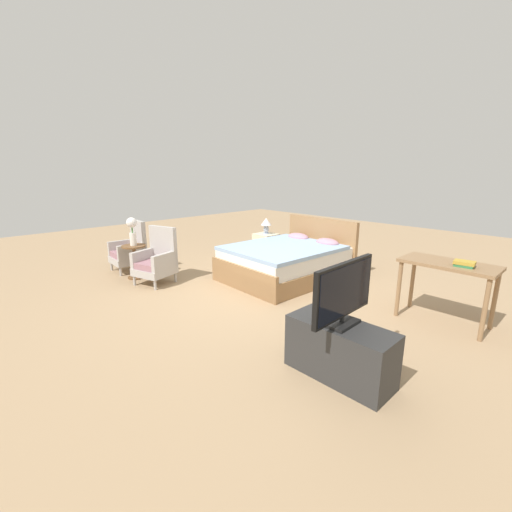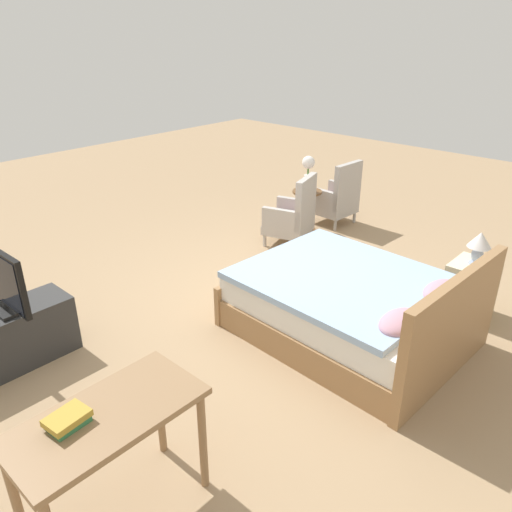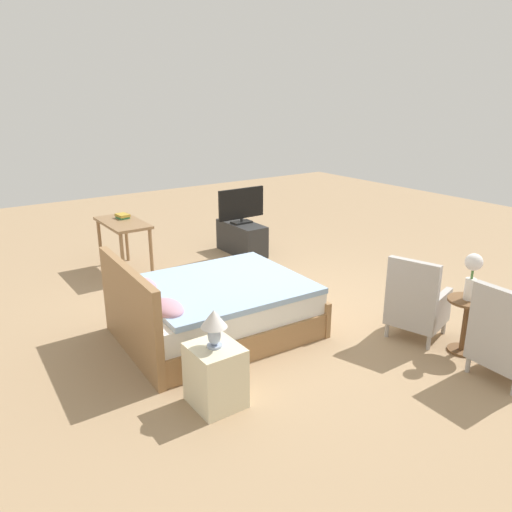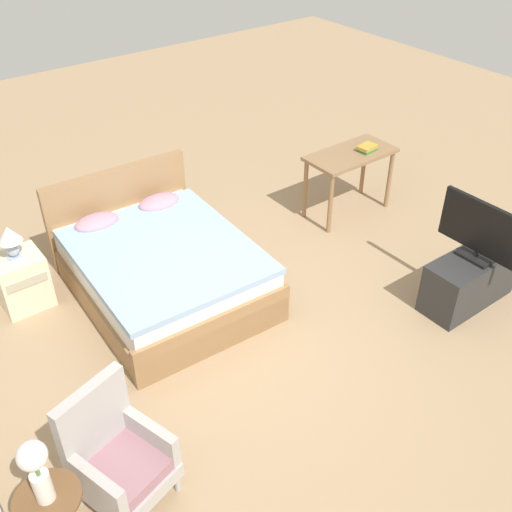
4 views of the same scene
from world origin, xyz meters
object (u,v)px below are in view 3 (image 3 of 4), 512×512
(armchair_by_window_right, at_px, (416,305))
(vanity_desk, at_px, (123,229))
(nightstand, at_px, (215,375))
(book_stack, at_px, (123,216))
(table_lamp, at_px, (214,323))
(flower_vase, at_px, (473,272))
(tv_stand, at_px, (242,238))
(tv_flatscreen, at_px, (241,205))
(armchair_by_window_left, at_px, (506,342))
(side_table, at_px, (466,319))
(bed, at_px, (212,309))

(armchair_by_window_right, relative_size, vanity_desk, 0.88)
(nightstand, xyz_separation_m, book_stack, (3.81, -0.68, 0.53))
(armchair_by_window_right, distance_m, nightstand, 2.39)
(nightstand, distance_m, table_lamp, 0.48)
(flower_vase, height_order, nightstand, flower_vase)
(nightstand, height_order, tv_stand, nightstand)
(tv_flatscreen, bearing_deg, nightstand, 143.51)
(armchair_by_window_left, relative_size, book_stack, 4.04)
(table_lamp, distance_m, tv_stand, 4.24)
(vanity_desk, bearing_deg, tv_flatscreen, -97.26)
(armchair_by_window_right, distance_m, tv_flatscreen, 3.60)
(side_table, bearing_deg, armchair_by_window_left, 163.32)
(flower_vase, relative_size, tv_stand, 0.50)
(armchair_by_window_right, relative_size, flower_vase, 1.93)
(bed, height_order, vanity_desk, bed)
(table_lamp, distance_m, book_stack, 3.87)
(side_table, height_order, vanity_desk, vanity_desk)
(armchair_by_window_left, height_order, table_lamp, armchair_by_window_left)
(armchair_by_window_right, xyz_separation_m, vanity_desk, (3.81, 1.77, 0.27))
(nightstand, bearing_deg, table_lamp, 90.00)
(armchair_by_window_right, bearing_deg, tv_flatscreen, -2.04)
(nightstand, relative_size, vanity_desk, 0.52)
(bed, height_order, table_lamp, bed)
(tv_flatscreen, bearing_deg, table_lamp, 143.50)
(side_table, relative_size, tv_flatscreen, 0.68)
(bed, height_order, nightstand, bed)
(bed, bearing_deg, vanity_desk, 0.44)
(tv_flatscreen, relative_size, book_stack, 3.71)
(armchair_by_window_right, distance_m, table_lamp, 2.42)
(bed, xyz_separation_m, vanity_desk, (2.50, 0.02, 0.35))
(tv_flatscreen, bearing_deg, tv_stand, -179.09)
(side_table, relative_size, vanity_desk, 0.56)
(armchair_by_window_right, height_order, book_stack, armchair_by_window_right)
(vanity_desk, bearing_deg, side_table, -155.95)
(table_lamp, height_order, tv_flatscreen, tv_flatscreen)
(flower_vase, bearing_deg, side_table, -90.00)
(bed, xyz_separation_m, flower_vase, (-1.81, -1.90, 0.57))
(vanity_desk, distance_m, book_stack, 0.24)
(armchair_by_window_left, xyz_separation_m, armchair_by_window_right, (1.00, -0.00, 0.00))
(armchair_by_window_left, xyz_separation_m, tv_stand, (4.57, -0.13, -0.12))
(bed, xyz_separation_m, armchair_by_window_right, (-1.32, -1.75, 0.08))
(flower_vase, xyz_separation_m, nightstand, (0.67, 2.53, -0.60))
(armchair_by_window_right, xyz_separation_m, book_stack, (3.99, 1.70, 0.42))
(side_table, xyz_separation_m, tv_stand, (4.06, 0.02, -0.11))
(tv_stand, relative_size, tv_flatscreen, 1.14)
(vanity_desk, bearing_deg, tv_stand, -97.33)
(bed, distance_m, nightstand, 1.30)
(flower_vase, bearing_deg, armchair_by_window_left, 163.32)
(side_table, xyz_separation_m, table_lamp, (0.67, 2.53, 0.39))
(tv_stand, bearing_deg, table_lamp, 143.48)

